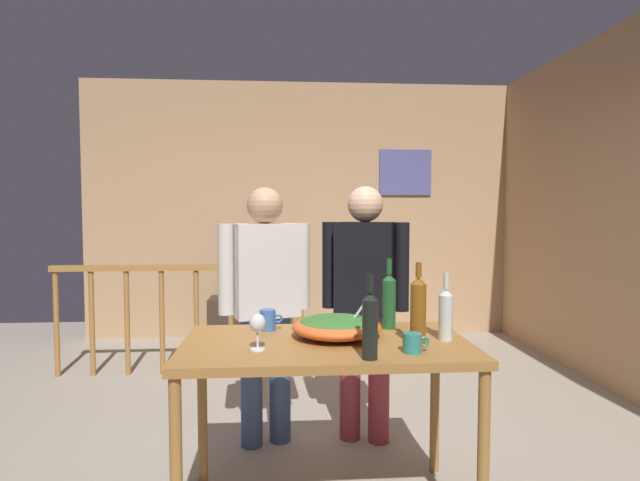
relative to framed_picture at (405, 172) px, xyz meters
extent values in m
plane|color=#9E9384|center=(-1.18, -2.87, -1.86)|extent=(7.61, 7.61, 0.00)
cube|color=tan|center=(-1.18, 0.06, -0.43)|extent=(4.80, 0.10, 2.85)
cube|color=tan|center=(1.22, -1.99, -0.43)|extent=(0.10, 4.39, 2.85)
cube|color=#51548D|center=(0.00, 0.00, 0.00)|extent=(0.59, 0.03, 0.51)
cylinder|color=#9E6B33|center=(-3.33, -1.29, -1.40)|extent=(0.04, 0.04, 0.91)
cylinder|color=#9E6B33|center=(-3.03, -1.29, -1.40)|extent=(0.04, 0.04, 0.91)
cylinder|color=#9E6B33|center=(-2.74, -1.29, -1.40)|extent=(0.04, 0.04, 0.91)
cylinder|color=#9E6B33|center=(-2.44, -1.29, -1.40)|extent=(0.04, 0.04, 0.91)
cylinder|color=#9E6B33|center=(-2.15, -1.29, -1.40)|extent=(0.04, 0.04, 0.91)
cylinder|color=#9E6B33|center=(-1.85, -1.29, -1.40)|extent=(0.04, 0.04, 0.91)
cylinder|color=#9E6B33|center=(-1.56, -1.29, -1.40)|extent=(0.04, 0.04, 0.91)
cylinder|color=#9E6B33|center=(-1.26, -1.29, -1.40)|extent=(0.04, 0.04, 0.91)
cube|color=#9E6B33|center=(-2.30, -1.29, -0.93)|extent=(2.15, 0.07, 0.05)
cube|color=#9E6B33|center=(-1.26, -1.29, -1.35)|extent=(0.10, 0.10, 1.01)
cube|color=#38281E|center=(-1.73, -0.29, -1.61)|extent=(0.90, 0.40, 0.50)
cube|color=black|center=(-1.73, -0.29, -1.35)|extent=(0.20, 0.12, 0.02)
cylinder|color=black|center=(-1.73, -0.29, -1.30)|extent=(0.03, 0.03, 0.08)
cube|color=black|center=(-1.73, -0.32, -1.10)|extent=(0.58, 0.06, 0.33)
cube|color=black|center=(-1.73, -0.35, -1.10)|extent=(0.53, 0.01, 0.30)
cube|color=#9E6B33|center=(-1.20, -3.46, -1.06)|extent=(1.32, 0.76, 0.04)
cylinder|color=#9E6B33|center=(-1.82, -3.80, -1.47)|extent=(0.05, 0.05, 0.78)
cylinder|color=#9E6B33|center=(-0.58, -3.80, -1.47)|extent=(0.05, 0.05, 0.78)
cylinder|color=#9E6B33|center=(-1.82, -3.12, -1.47)|extent=(0.05, 0.05, 0.78)
cylinder|color=#9E6B33|center=(-0.58, -3.12, -1.47)|extent=(0.05, 0.05, 0.78)
ellipsoid|color=#DB5B23|center=(-1.14, -3.39, -0.99)|extent=(0.43, 0.43, 0.10)
ellipsoid|color=#38702D|center=(-1.14, -3.39, -0.96)|extent=(0.35, 0.35, 0.04)
cylinder|color=silver|center=(-1.06, -3.39, -0.95)|extent=(0.16, 0.01, 0.22)
cylinder|color=silver|center=(-1.51, -3.60, -1.04)|extent=(0.06, 0.06, 0.01)
cylinder|color=silver|center=(-1.51, -3.60, -0.99)|extent=(0.01, 0.01, 0.08)
ellipsoid|color=silver|center=(-1.51, -3.60, -0.92)|extent=(0.07, 0.07, 0.08)
cylinder|color=#1E5628|center=(-0.86, -3.23, -0.91)|extent=(0.07, 0.07, 0.25)
cone|color=#1E5628|center=(-0.86, -3.23, -0.77)|extent=(0.07, 0.07, 0.03)
cylinder|color=#1E5628|center=(-0.86, -3.23, -0.72)|extent=(0.03, 0.03, 0.08)
cylinder|color=brown|center=(-0.80, -3.57, -0.90)|extent=(0.07, 0.07, 0.28)
cone|color=brown|center=(-0.80, -3.57, -0.75)|extent=(0.07, 0.07, 0.03)
cylinder|color=brown|center=(-0.80, -3.57, -0.70)|extent=(0.03, 0.03, 0.07)
cylinder|color=black|center=(-1.05, -3.76, -0.92)|extent=(0.06, 0.06, 0.24)
cone|color=black|center=(-1.05, -3.76, -0.78)|extent=(0.06, 0.06, 0.03)
cylinder|color=black|center=(-1.05, -3.76, -0.73)|extent=(0.02, 0.02, 0.08)
cylinder|color=silver|center=(-0.64, -3.48, -0.93)|extent=(0.06, 0.06, 0.21)
cone|color=silver|center=(-0.64, -3.48, -0.81)|extent=(0.06, 0.06, 0.03)
cylinder|color=silver|center=(-0.64, -3.48, -0.76)|extent=(0.02, 0.02, 0.08)
cylinder|color=#3866B2|center=(-1.48, -3.22, -0.99)|extent=(0.08, 0.08, 0.11)
torus|color=#3866B2|center=(-1.42, -3.22, -0.98)|extent=(0.05, 0.01, 0.05)
cylinder|color=teal|center=(-0.85, -3.68, -1.00)|extent=(0.08, 0.08, 0.08)
torus|color=teal|center=(-0.80, -3.68, -0.99)|extent=(0.05, 0.01, 0.05)
cylinder|color=#3D5684|center=(-1.42, -2.68, -1.46)|extent=(0.13, 0.13, 0.79)
cylinder|color=#3D5684|center=(-1.59, -2.74, -1.46)|extent=(0.13, 0.13, 0.79)
cube|color=beige|center=(-1.50, -2.71, -0.79)|extent=(0.43, 0.33, 0.56)
cylinder|color=beige|center=(-1.28, -2.63, -0.78)|extent=(0.09, 0.09, 0.53)
cylinder|color=beige|center=(-1.73, -2.78, -0.78)|extent=(0.09, 0.09, 0.53)
sphere|color=tan|center=(-1.50, -2.71, -0.40)|extent=(0.22, 0.22, 0.22)
cylinder|color=#9E3842|center=(-0.81, -2.74, -1.46)|extent=(0.13, 0.13, 0.79)
cylinder|color=#9E3842|center=(-0.98, -2.68, -1.46)|extent=(0.13, 0.13, 0.79)
cube|color=black|center=(-0.90, -2.71, -0.78)|extent=(0.40, 0.32, 0.56)
cylinder|color=black|center=(-0.69, -2.78, -0.77)|extent=(0.09, 0.09, 0.53)
cylinder|color=black|center=(-1.11, -2.64, -0.77)|extent=(0.09, 0.09, 0.53)
sphere|color=#D8A884|center=(-0.90, -2.71, -0.40)|extent=(0.22, 0.22, 0.22)
camera|label=1|loc=(-1.40, -5.82, -0.44)|focal=29.03mm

